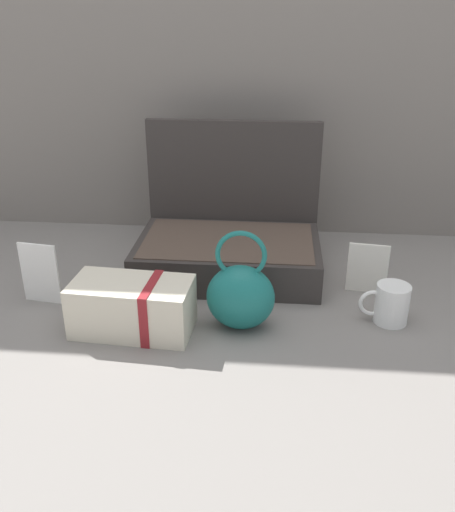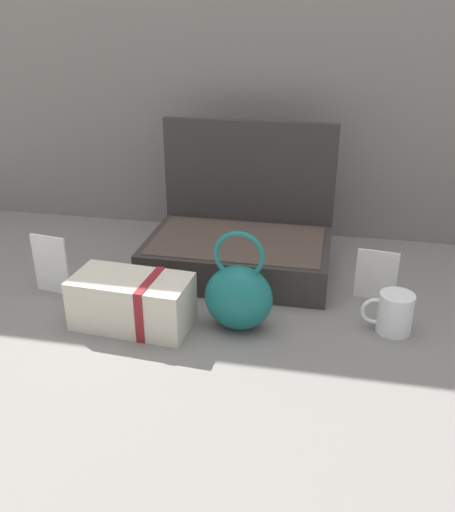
# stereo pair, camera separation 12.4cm
# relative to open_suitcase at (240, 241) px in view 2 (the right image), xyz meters

# --- Properties ---
(ground_plane) EXTENTS (6.00, 6.00, 0.00)m
(ground_plane) POSITION_rel_open_suitcase_xyz_m (0.04, -0.26, -0.08)
(ground_plane) COLOR slate
(open_suitcase) EXTENTS (0.49, 0.33, 0.39)m
(open_suitcase) POSITION_rel_open_suitcase_xyz_m (0.00, 0.00, 0.00)
(open_suitcase) COLOR #332D2B
(open_suitcase) RESTS_ON ground_plane
(teal_pouch_handbag) EXTENTS (0.16, 0.11, 0.24)m
(teal_pouch_handbag) POSITION_rel_open_suitcase_xyz_m (0.05, -0.31, -0.00)
(teal_pouch_handbag) COLOR #196B66
(teal_pouch_handbag) RESTS_ON ground_plane
(cream_toiletry_bag) EXTENTS (0.28, 0.15, 0.12)m
(cream_toiletry_bag) POSITION_rel_open_suitcase_xyz_m (-0.19, -0.34, -0.02)
(cream_toiletry_bag) COLOR beige
(cream_toiletry_bag) RESTS_ON ground_plane
(coffee_mug) EXTENTS (0.12, 0.08, 0.09)m
(coffee_mug) POSITION_rel_open_suitcase_xyz_m (0.40, -0.25, -0.04)
(coffee_mug) COLOR white
(coffee_mug) RESTS_ON ground_plane
(info_card_left) EXTENTS (0.10, 0.02, 0.16)m
(info_card_left) POSITION_rel_open_suitcase_xyz_m (-0.45, -0.24, -0.01)
(info_card_left) COLOR white
(info_card_left) RESTS_ON ground_plane
(poster_card_right) EXTENTS (0.10, 0.02, 0.13)m
(poster_card_right) POSITION_rel_open_suitcase_xyz_m (0.36, -0.11, -0.02)
(poster_card_right) COLOR white
(poster_card_right) RESTS_ON ground_plane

